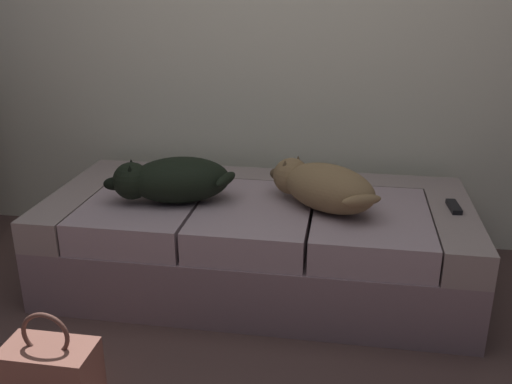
{
  "coord_description": "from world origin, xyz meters",
  "views": [
    {
      "loc": [
        0.41,
        -1.42,
        1.43
      ],
      "look_at": [
        0.0,
        1.05,
        0.5
      ],
      "focal_mm": 40.2,
      "sensor_mm": 36.0,
      "label": 1
    }
  ],
  "objects_px": {
    "dog_tan": "(322,186)",
    "tv_remote": "(454,207)",
    "handbag": "(51,374)",
    "dog_dark": "(172,180)",
    "couch": "(258,241)"
  },
  "relations": [
    {
      "from": "handbag",
      "to": "dog_dark",
      "type": "bearing_deg",
      "value": 78.09
    },
    {
      "from": "dog_tan",
      "to": "handbag",
      "type": "relative_size",
      "value": 1.51
    },
    {
      "from": "dog_tan",
      "to": "tv_remote",
      "type": "distance_m",
      "value": 0.61
    },
    {
      "from": "dog_dark",
      "to": "handbag",
      "type": "bearing_deg",
      "value": -101.91
    },
    {
      "from": "dog_dark",
      "to": "handbag",
      "type": "height_order",
      "value": "dog_dark"
    },
    {
      "from": "couch",
      "to": "dog_tan",
      "type": "distance_m",
      "value": 0.46
    },
    {
      "from": "couch",
      "to": "dog_tan",
      "type": "xyz_separation_m",
      "value": [
        0.31,
        -0.07,
        0.33
      ]
    },
    {
      "from": "tv_remote",
      "to": "handbag",
      "type": "relative_size",
      "value": 0.4
    },
    {
      "from": "tv_remote",
      "to": "couch",
      "type": "bearing_deg",
      "value": 176.61
    },
    {
      "from": "dog_dark",
      "to": "handbag",
      "type": "distance_m",
      "value": 1.0
    },
    {
      "from": "dog_tan",
      "to": "tv_remote",
      "type": "relative_size",
      "value": 3.8
    },
    {
      "from": "dog_dark",
      "to": "tv_remote",
      "type": "relative_size",
      "value": 4.03
    },
    {
      "from": "dog_tan",
      "to": "tv_remote",
      "type": "bearing_deg",
      "value": 7.91
    },
    {
      "from": "tv_remote",
      "to": "dog_tan",
      "type": "bearing_deg",
      "value": -176.11
    },
    {
      "from": "couch",
      "to": "tv_remote",
      "type": "height_order",
      "value": "tv_remote"
    }
  ]
}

